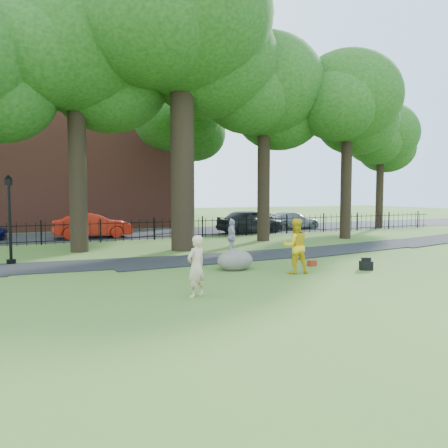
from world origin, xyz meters
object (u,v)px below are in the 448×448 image
man (295,246)px  lamppost (10,221)px  boulder (235,259)px  big_tree (184,30)px  red_sedan (92,225)px  woman (196,266)px

man → lamppost: size_ratio=0.55×
man → boulder: (-1.54, 1.45, -0.54)m
lamppost → big_tree: bearing=29.2°
big_tree → lamppost: 11.33m
big_tree → boulder: size_ratio=10.97×
man → big_tree: bearing=-66.8°
big_tree → red_sedan: big_tree is taller
woman → red_sedan: 16.48m
big_tree → red_sedan: size_ratio=3.15×
woman → red_sedan: (-0.32, 16.47, -0.05)m
man → red_sedan: man is taller
lamppost → woman: bearing=-40.0°
woman → man: 4.56m
boulder → woman: bearing=-130.2°
man → boulder: size_ratio=1.41×
big_tree → woman: 13.28m
big_tree → man: 11.81m
woman → man: bearing=178.4°
boulder → lamppost: 8.63m
big_tree → boulder: 11.36m
lamppost → red_sedan: (4.20, 8.72, -0.91)m
boulder → red_sedan: 13.63m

